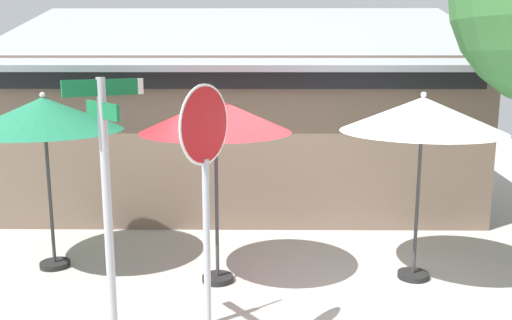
# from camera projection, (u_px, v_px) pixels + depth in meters

# --- Properties ---
(ground_plane) EXTENTS (28.00, 28.00, 0.10)m
(ground_plane) POSITION_uv_depth(u_px,v_px,m) (266.00, 298.00, 7.21)
(ground_plane) COLOR #ADA8A0
(cafe_building) EXTENTS (9.67, 4.96, 4.31)m
(cafe_building) POSITION_uv_depth(u_px,v_px,m) (242.00, 125.00, 11.71)
(cafe_building) COLOR #705B4C
(cafe_building) RESTS_ON ground
(street_sign_post) EXTENTS (0.67, 0.62, 2.93)m
(street_sign_post) POSITION_uv_depth(u_px,v_px,m) (107.00, 193.00, 5.42)
(street_sign_post) COLOR #A8AAB2
(street_sign_post) RESTS_ON ground
(stop_sign) EXTENTS (0.39, 0.69, 2.88)m
(stop_sign) POSITION_uv_depth(u_px,v_px,m) (205.00, 174.00, 5.22)
(stop_sign) COLOR #A8AAB2
(stop_sign) RESTS_ON ground
(patio_umbrella_forest_green_left) EXTENTS (2.23, 2.23, 2.63)m
(patio_umbrella_forest_green_left) POSITION_uv_depth(u_px,v_px,m) (44.00, 115.00, 7.72)
(patio_umbrella_forest_green_left) COLOR black
(patio_umbrella_forest_green_left) RESTS_ON ground
(patio_umbrella_crimson_center) EXTENTS (2.05, 2.05, 2.65)m
(patio_umbrella_crimson_center) POSITION_uv_depth(u_px,v_px,m) (215.00, 117.00, 7.19)
(patio_umbrella_crimson_center) COLOR black
(patio_umbrella_crimson_center) RESTS_ON ground
(patio_umbrella_ivory_right) EXTENTS (2.22, 2.22, 2.66)m
(patio_umbrella_ivory_right) POSITION_uv_depth(u_px,v_px,m) (422.00, 116.00, 7.30)
(patio_umbrella_ivory_right) COLOR black
(patio_umbrella_ivory_right) RESTS_ON ground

